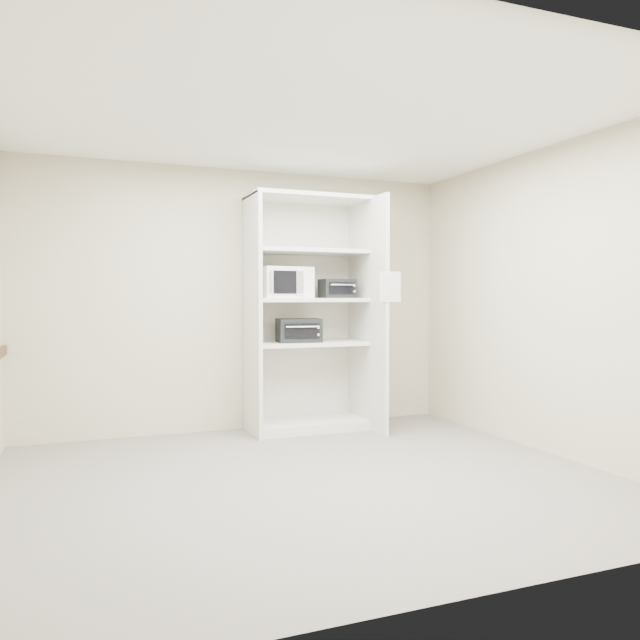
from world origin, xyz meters
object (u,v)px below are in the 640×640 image
object	(u,v)px
microwave	(283,283)
toaster_oven_lower	(299,330)
toaster_oven_upper	(337,289)
shelving_unit	(312,321)

from	to	relation	value
microwave	toaster_oven_lower	distance (m)	0.51
toaster_oven_upper	microwave	bearing A→B (deg)	179.09
toaster_oven_upper	toaster_oven_lower	bearing A→B (deg)	-175.30
microwave	toaster_oven_upper	size ratio (longest dim) A/B	1.51
shelving_unit	toaster_oven_upper	distance (m)	0.44
microwave	toaster_oven_lower	size ratio (longest dim) A/B	1.22
toaster_oven_lower	shelving_unit	bearing A→B (deg)	25.09
microwave	toaster_oven_upper	xyz separation A→B (m)	(0.59, -0.03, -0.06)
shelving_unit	microwave	world-z (taller)	shelving_unit
microwave	shelving_unit	bearing A→B (deg)	-6.77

